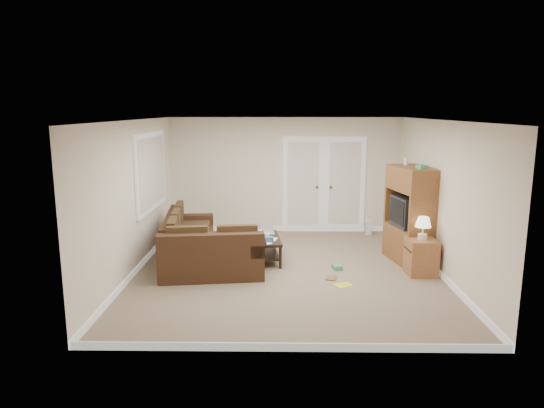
{
  "coord_description": "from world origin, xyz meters",
  "views": [
    {
      "loc": [
        -0.13,
        -7.76,
        2.67
      ],
      "look_at": [
        -0.25,
        0.24,
        1.1
      ],
      "focal_mm": 32.0,
      "sensor_mm": 36.0,
      "label": 1
    }
  ],
  "objects_px": {
    "coffee_table": "(265,248)",
    "tv_armoire": "(411,214)",
    "sectional_sofa": "(198,248)",
    "side_cabinet": "(421,254)"
  },
  "relations": [
    {
      "from": "sectional_sofa",
      "to": "tv_armoire",
      "type": "xyz_separation_m",
      "value": [
        3.72,
        0.25,
        0.55
      ]
    },
    {
      "from": "coffee_table",
      "to": "side_cabinet",
      "type": "distance_m",
      "value": 2.68
    },
    {
      "from": "coffee_table",
      "to": "tv_armoire",
      "type": "bearing_deg",
      "value": -7.18
    },
    {
      "from": "tv_armoire",
      "to": "sectional_sofa",
      "type": "bearing_deg",
      "value": 172.67
    },
    {
      "from": "tv_armoire",
      "to": "side_cabinet",
      "type": "xyz_separation_m",
      "value": [
        0.0,
        -0.7,
        -0.51
      ]
    },
    {
      "from": "coffee_table",
      "to": "tv_armoire",
      "type": "height_order",
      "value": "tv_armoire"
    },
    {
      "from": "sectional_sofa",
      "to": "coffee_table",
      "type": "distance_m",
      "value": 1.19
    },
    {
      "from": "coffee_table",
      "to": "side_cabinet",
      "type": "bearing_deg",
      "value": -22.35
    },
    {
      "from": "sectional_sofa",
      "to": "coffee_table",
      "type": "height_order",
      "value": "sectional_sofa"
    },
    {
      "from": "sectional_sofa",
      "to": "side_cabinet",
      "type": "height_order",
      "value": "side_cabinet"
    }
  ]
}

